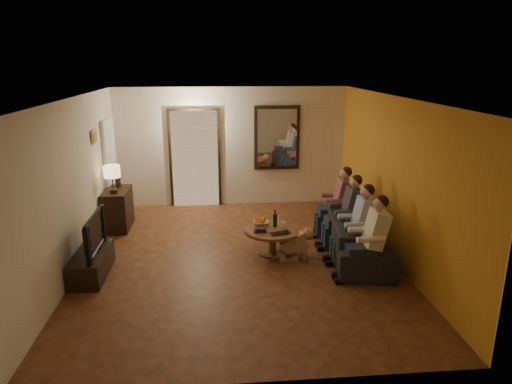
{
  "coord_description": "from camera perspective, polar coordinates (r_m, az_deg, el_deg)",
  "views": [
    {
      "loc": [
        -0.35,
        -6.88,
        3.14
      ],
      "look_at": [
        0.3,
        0.3,
        1.05
      ],
      "focal_mm": 32.0,
      "sensor_mm": 36.0,
      "label": 1
    }
  ],
  "objects": [
    {
      "name": "floor",
      "position": [
        7.57,
        -2.08,
        -8.35
      ],
      "size": [
        5.0,
        6.0,
        0.01
      ],
      "primitive_type": "cube",
      "color": "#3C2210",
      "rests_on": "ground"
    },
    {
      "name": "laptop",
      "position": [
        7.33,
        3.16,
        -5.28
      ],
      "size": [
        0.38,
        0.3,
        0.03
      ],
      "primitive_type": "imported",
      "rotation": [
        0.0,
        0.0,
        0.31
      ],
      "color": "black",
      "rests_on": "coffee_table"
    },
    {
      "name": "bowl",
      "position": [
        7.75,
        0.58,
        -3.88
      ],
      "size": [
        0.26,
        0.26,
        0.06
      ],
      "primitive_type": "imported",
      "color": "white",
      "rests_on": "coffee_table"
    },
    {
      "name": "person_b",
      "position": [
        7.4,
        12.69,
        -4.34
      ],
      "size": [
        0.6,
        0.4,
        1.2
      ],
      "primitive_type": null,
      "color": "tan",
      "rests_on": "sofa"
    },
    {
      "name": "orange_accent",
      "position": [
        7.67,
        16.75,
        1.58
      ],
      "size": [
        0.01,
        6.0,
        2.6
      ],
      "primitive_type": "cube",
      "color": "#C68821",
      "rests_on": "right_wall"
    },
    {
      "name": "wine_glass",
      "position": [
        7.63,
        3.41,
        -4.1
      ],
      "size": [
        0.06,
        0.06,
        0.1
      ],
      "primitive_type": "cylinder",
      "color": "silver",
      "rests_on": "coffee_table"
    },
    {
      "name": "dog",
      "position": [
        7.47,
        4.84,
        -6.42
      ],
      "size": [
        0.56,
        0.24,
        0.56
      ],
      "primitive_type": null,
      "rotation": [
        0.0,
        0.0,
        -0.01
      ],
      "color": "#A0854A",
      "rests_on": "floor"
    },
    {
      "name": "ceiling",
      "position": [
        6.91,
        -2.3,
        11.67
      ],
      "size": [
        5.0,
        6.0,
        0.01
      ],
      "primitive_type": "cube",
      "color": "white",
      "rests_on": "back_wall"
    },
    {
      "name": "tv",
      "position": [
        7.2,
        -20.2,
        -4.92
      ],
      "size": [
        1.03,
        0.14,
        0.59
      ],
      "primitive_type": "imported",
      "rotation": [
        0.0,
        0.0,
        1.57
      ],
      "color": "black",
      "rests_on": "tv_stand"
    },
    {
      "name": "book_stack",
      "position": [
        7.45,
        0.52,
        -4.71
      ],
      "size": [
        0.2,
        0.15,
        0.07
      ],
      "primitive_type": null,
      "color": "black",
      "rests_on": "coffee_table"
    },
    {
      "name": "mirror_frame",
      "position": [
        10.07,
        2.63,
        6.78
      ],
      "size": [
        1.0,
        0.05,
        1.4
      ],
      "primitive_type": "cube",
      "color": "black",
      "rests_on": "back_wall"
    },
    {
      "name": "art_canvas",
      "position": [
        8.55,
        -19.5,
        6.57
      ],
      "size": [
        0.01,
        0.22,
        0.18
      ],
      "primitive_type": "cube",
      "color": "brown",
      "rests_on": "left_wall"
    },
    {
      "name": "back_wall",
      "position": [
        10.06,
        -3.1,
        5.61
      ],
      "size": [
        5.0,
        0.02,
        2.6
      ],
      "primitive_type": "cube",
      "color": "beige",
      "rests_on": "floor"
    },
    {
      "name": "oranges",
      "position": [
        7.73,
        0.58,
        -3.41
      ],
      "size": [
        0.2,
        0.2,
        0.08
      ],
      "primitive_type": null,
      "color": "orange",
      "rests_on": "bowl"
    },
    {
      "name": "framed_art",
      "position": [
        8.55,
        -19.6,
        6.56
      ],
      "size": [
        0.03,
        0.28,
        0.24
      ],
      "primitive_type": "cube",
      "color": "#B28C33",
      "rests_on": "left_wall"
    },
    {
      "name": "person_d",
      "position": [
        8.48,
        10.27,
        -1.52
      ],
      "size": [
        0.6,
        0.4,
        1.2
      ],
      "primitive_type": null,
      "color": "tan",
      "rests_on": "sofa"
    },
    {
      "name": "person_c",
      "position": [
        7.93,
        11.39,
        -2.83
      ],
      "size": [
        0.6,
        0.4,
        1.2
      ],
      "primitive_type": null,
      "color": "tan",
      "rests_on": "sofa"
    },
    {
      "name": "mirror_glass",
      "position": [
        10.04,
        2.65,
        6.75
      ],
      "size": [
        0.86,
        0.02,
        1.26
      ],
      "primitive_type": "cube",
      "color": "white",
      "rests_on": "back_wall"
    },
    {
      "name": "sofa",
      "position": [
        7.79,
        12.61,
        -5.43
      ],
      "size": [
        2.32,
        1.17,
        0.65
      ],
      "primitive_type": "imported",
      "rotation": [
        0.0,
        0.0,
        1.43
      ],
      "color": "black",
      "rests_on": "floor"
    },
    {
      "name": "person_a",
      "position": [
        6.87,
        14.18,
        -6.07
      ],
      "size": [
        0.6,
        0.4,
        1.2
      ],
      "primitive_type": null,
      "color": "tan",
      "rests_on": "sofa"
    },
    {
      "name": "flower_vase",
      "position": [
        9.22,
        -16.92,
        1.92
      ],
      "size": [
        0.14,
        0.14,
        0.44
      ],
      "primitive_type": null,
      "color": "red",
      "rests_on": "dresser"
    },
    {
      "name": "dresser",
      "position": [
        9.17,
        -16.88,
        -2.06
      ],
      "size": [
        0.45,
        0.86,
        0.76
      ],
      "primitive_type": "cube",
      "color": "black",
      "rests_on": "floor"
    },
    {
      "name": "door_trim",
      "position": [
        10.08,
        -7.63,
        4.06
      ],
      "size": [
        1.12,
        0.04,
        2.22
      ],
      "primitive_type": "cube",
      "color": "black",
      "rests_on": "floor"
    },
    {
      "name": "coffee_table",
      "position": [
        7.66,
        2.09,
        -6.2
      ],
      "size": [
        1.11,
        1.11,
        0.45
      ],
      "primitive_type": "cylinder",
      "rotation": [
        0.0,
        0.0,
        -0.21
      ],
      "color": "brown",
      "rests_on": "floor"
    },
    {
      "name": "kitchen_doorway",
      "position": [
        10.09,
        -7.63,
        4.08
      ],
      "size": [
        1.0,
        0.06,
        2.1
      ],
      "primitive_type": "cube",
      "color": "#FFE0A5",
      "rests_on": "floor"
    },
    {
      "name": "tv_stand",
      "position": [
        7.38,
        -19.83,
        -8.43
      ],
      "size": [
        0.45,
        1.12,
        0.37
      ],
      "primitive_type": "cube",
      "color": "black",
      "rests_on": "floor"
    },
    {
      "name": "front_wall",
      "position": [
        4.31,
        -0.04,
        -9.14
      ],
      "size": [
        5.0,
        0.02,
        2.6
      ],
      "primitive_type": "cube",
      "color": "beige",
      "rests_on": "floor"
    },
    {
      "name": "white_door",
      "position": [
        9.66,
        -17.67,
        2.72
      ],
      "size": [
        0.06,
        0.85,
        2.04
      ],
      "primitive_type": "cube",
      "color": "white",
      "rests_on": "floor"
    },
    {
      "name": "table_lamp",
      "position": [
        8.79,
        -17.5,
        1.53
      ],
      "size": [
        0.3,
        0.3,
        0.54
      ],
      "primitive_type": null,
      "color": "beige",
      "rests_on": "dresser"
    },
    {
      "name": "left_wall",
      "position": [
        7.44,
        -21.79,
        0.67
      ],
      "size": [
        0.02,
        6.0,
        2.6
      ],
      "primitive_type": "cube",
      "color": "beige",
      "rests_on": "floor"
    },
    {
      "name": "wine_bottle",
      "position": [
        7.63,
        2.4,
        -3.26
      ],
      "size": [
        0.07,
        0.07,
        0.31
      ],
      "primitive_type": null,
      "color": "black",
      "rests_on": "coffee_table"
    },
    {
      "name": "fridge_glimpse",
      "position": [
        10.12,
        -6.18,
        3.29
      ],
      "size": [
        0.45,
        0.03,
        1.7
      ],
      "primitive_type": "cube",
      "color": "silver",
      "rests_on": "floor"
    },
    {
      "name": "right_wall",
      "position": [
        7.67,
        16.82,
        1.58
      ],
      "size": [
        0.02,
        6.0,
        2.6
      ],
      "primitive_type": "cube",
      "color": "beige",
      "rests_on": "floor"
    }
  ]
}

